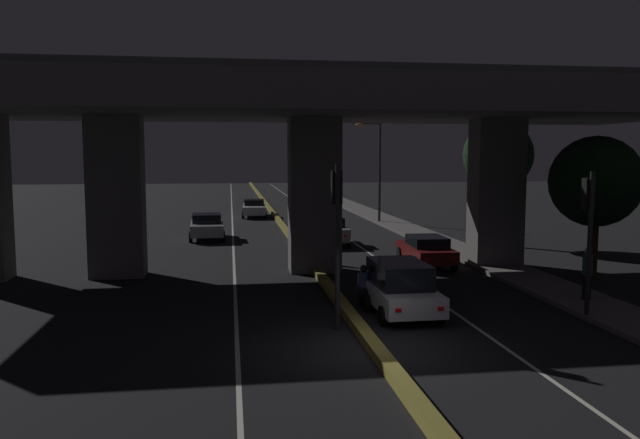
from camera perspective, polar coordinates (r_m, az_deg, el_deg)
ground_plane at (r=16.43m, az=4.92°, el=-11.89°), size 200.00×200.00×0.00m
lane_line_left_inner at (r=50.48m, az=-8.03°, el=0.10°), size 0.12×126.00×0.00m
lane_line_right_inner at (r=50.97m, az=-0.21°, el=0.21°), size 0.12×126.00×0.00m
median_divider at (r=50.59m, az=-4.10°, el=0.30°), size 0.38×126.00×0.26m
sidewalk_right at (r=45.08m, az=7.02°, el=-0.46°), size 2.33×126.00×0.17m
elevated_overpass at (r=26.79m, az=-1.66°, el=9.61°), size 32.10×9.35×8.99m
traffic_light_left_of_median at (r=17.76m, az=1.56°, el=0.24°), size 0.30×0.49×4.78m
traffic_light_right_of_median at (r=20.55m, az=23.34°, el=0.05°), size 0.30×0.49×4.53m
street_lamp at (r=46.24m, az=5.17°, el=5.12°), size 1.91×0.32×7.50m
car_white_lead at (r=20.09m, az=7.24°, el=-6.12°), size 1.98×4.27×1.66m
car_dark_red_second at (r=28.96m, az=9.66°, el=-2.73°), size 1.99×4.47×1.36m
car_silver_third at (r=35.29m, az=0.77°, el=-1.02°), size 1.98×4.05×1.55m
car_silver_lead_oncoming at (r=38.12m, az=-10.31°, el=-0.60°), size 2.19×4.24×1.52m
car_white_second_oncoming at (r=51.51m, az=-6.04°, el=1.05°), size 2.09×4.73×1.43m
motorcycle_black_filtering_near at (r=20.80m, az=4.01°, el=-6.37°), size 0.34×1.92×1.42m
motorcycle_red_filtering_mid at (r=29.00m, az=0.12°, el=-2.85°), size 0.33×1.80×1.44m
motorcycle_white_filtering_far at (r=36.83m, az=-1.81°, el=-1.04°), size 0.34×1.79×1.37m
pedestrian_on_sidewalk at (r=22.87m, az=23.24°, el=-4.55°), size 0.33×0.33×1.76m
roadside_tree_kerbside_near at (r=27.55m, az=23.90°, el=3.17°), size 3.68×3.68×5.81m
roadside_tree_kerbside_mid at (r=35.96m, az=15.96°, el=5.64°), size 3.84×3.84×6.97m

